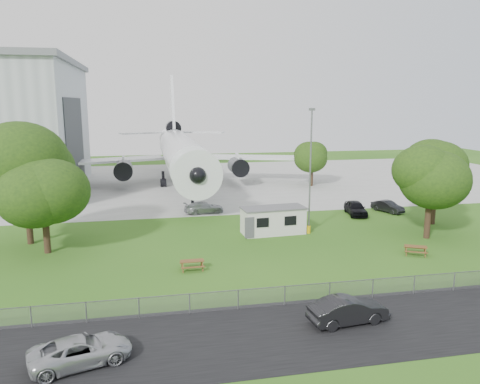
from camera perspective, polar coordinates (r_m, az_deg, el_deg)
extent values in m
plane|color=#447922|center=(38.91, -0.06, -8.08)|extent=(160.00, 160.00, 0.00)
cube|color=black|center=(27.29, 5.59, -16.73)|extent=(120.00, 8.00, 0.02)
cube|color=#B7B7B2|center=(75.50, -5.77, 1.19)|extent=(120.00, 46.00, 0.03)
cube|color=#2D3033|center=(70.00, -19.43, 5.43)|extent=(0.16, 16.00, 12.96)
cylinder|color=white|center=(70.68, -7.14, 4.66)|extent=(5.40, 34.00, 5.40)
cone|color=white|center=(51.90, -5.51, 2.47)|extent=(5.40, 5.50, 5.40)
cone|color=white|center=(91.48, -8.18, 6.53)|extent=(4.86, 9.00, 4.86)
cube|color=white|center=(74.15, -17.00, 3.62)|extent=(21.36, 10.77, 0.36)
cube|color=white|center=(75.91, 2.17, 4.25)|extent=(21.36, 10.77, 0.36)
cube|color=white|center=(91.24, -8.27, 10.10)|extent=(0.46, 9.96, 12.17)
cylinder|color=#515459|center=(70.32, -13.99, 2.67)|extent=(2.50, 4.20, 2.50)
cylinder|color=#515459|center=(71.58, -0.26, 3.13)|extent=(2.50, 4.20, 2.50)
cylinder|color=#515459|center=(90.36, -8.17, 7.75)|extent=(2.60, 4.50, 2.60)
cylinder|color=black|center=(56.01, -5.81, -0.97)|extent=(0.36, 0.36, 2.40)
cylinder|color=black|center=(72.04, -9.35, 1.58)|extent=(0.44, 0.44, 2.40)
cylinder|color=black|center=(72.45, -4.92, 1.74)|extent=(0.44, 0.44, 2.40)
cube|color=silver|center=(45.86, 4.06, -3.53)|extent=(6.17, 2.93, 2.50)
cube|color=#59595B|center=(45.55, 4.08, -1.94)|extent=(6.38, 3.15, 0.12)
cylinder|color=gold|center=(46.54, 8.29, -4.55)|extent=(0.50, 0.50, 0.70)
cube|color=gray|center=(30.31, 3.60, -13.78)|extent=(58.00, 0.04, 1.30)
cylinder|color=slate|center=(45.51, 8.56, 2.36)|extent=(0.16, 0.16, 12.00)
cylinder|color=#382619|center=(46.35, -24.33, -3.37)|extent=(0.56, 0.56, 4.02)
sphere|color=#345914|center=(45.47, -24.81, 2.64)|extent=(8.89, 8.89, 8.89)
cylinder|color=#382619|center=(43.11, -22.50, -5.05)|extent=(0.56, 0.56, 2.86)
sphere|color=#345914|center=(42.34, -22.84, -0.49)|extent=(6.77, 6.77, 6.77)
cylinder|color=#382619|center=(47.48, 21.90, -3.23)|extent=(0.56, 0.56, 3.42)
sphere|color=#345914|center=(46.70, 22.26, 1.76)|extent=(6.77, 6.77, 6.77)
cylinder|color=#382619|center=(53.20, 22.49, -1.74)|extent=(0.56, 0.56, 3.57)
sphere|color=#345914|center=(52.49, 22.84, 2.91)|extent=(7.27, 7.27, 7.27)
cylinder|color=#382619|center=(72.49, 8.68, 1.78)|extent=(0.56, 0.56, 2.69)
sphere|color=#345914|center=(72.06, 8.76, 4.37)|extent=(5.17, 5.17, 5.17)
imported|color=black|center=(28.63, 13.03, -13.90)|extent=(4.84, 2.16, 1.54)
imported|color=#A6A8AE|center=(25.35, -18.80, -17.88)|extent=(5.36, 3.59, 1.37)
imported|color=black|center=(54.85, 13.91, -1.93)|extent=(2.64, 4.91, 1.59)
imported|color=black|center=(57.31, 17.55, -1.71)|extent=(2.77, 4.21, 1.31)
imported|color=#A5A7AC|center=(54.26, -4.42, -1.92)|extent=(4.80, 2.57, 1.32)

